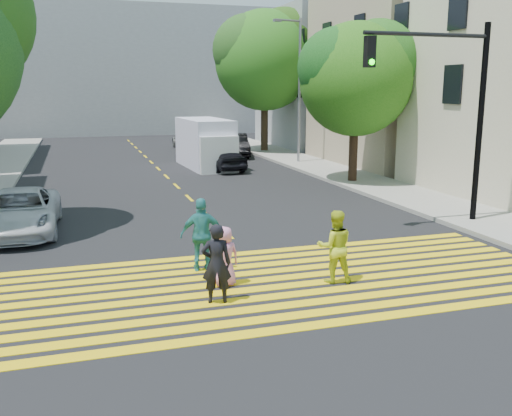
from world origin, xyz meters
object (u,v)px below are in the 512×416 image
pedestrian_child (225,256)px  traffic_signal (451,97)px  white_sedan (20,212)px  pedestrian_extra (202,235)px  tree_right_near (357,73)px  dark_car_parked (235,145)px  pedestrian_woman (335,246)px  white_van (206,145)px  dark_car_near (223,158)px  tree_right_far (266,55)px  pedestrian_man (216,264)px  silver_car (189,140)px

pedestrian_child → traffic_signal: 9.41m
white_sedan → pedestrian_extra: bearing=-48.0°
tree_right_near → dark_car_parked: bearing=101.5°
pedestrian_woman → pedestrian_child: size_ratio=1.23×
tree_right_near → white_sedan: bearing=-159.1°
pedestrian_woman → white_van: size_ratio=0.29×
pedestrian_woman → dark_car_near: (2.06, 18.38, -0.15)m
dark_car_parked → white_van: 5.44m
traffic_signal → white_van: bearing=104.8°
tree_right_far → traffic_signal: size_ratio=1.53×
dark_car_parked → pedestrian_woman: bearing=-90.6°
tree_right_near → dark_car_near: bearing=128.0°
pedestrian_child → dark_car_parked: size_ratio=0.30×
white_van → traffic_signal: size_ratio=0.91×
pedestrian_child → white_van: size_ratio=0.24×
pedestrian_man → pedestrian_extra: 2.18m
white_sedan → tree_right_near: bearing=22.2°
tree_right_near → silver_car: size_ratio=1.56×
pedestrian_extra → dark_car_parked: bearing=-98.3°
tree_right_near → pedestrian_man: tree_right_near is taller
tree_right_near → traffic_signal: size_ratio=1.17×
tree_right_near → tree_right_far: size_ratio=0.77×
tree_right_near → tree_right_far: bearing=88.9°
pedestrian_man → dark_car_parked: bearing=-96.1°
dark_car_parked → pedestrian_extra: bearing=-97.8°
dark_car_near → dark_car_parked: size_ratio=0.91×
pedestrian_woman → dark_car_near: bearing=-83.5°
tree_right_far → white_van: 9.98m
dark_car_parked → white_van: bearing=-112.9°
tree_right_far → pedestrian_child: 27.93m
dark_car_near → traffic_signal: size_ratio=0.64×
dark_car_parked → white_van: white_van is taller
tree_right_far → pedestrian_man: (-9.91, -26.57, -5.70)m
pedestrian_woman → silver_car: (2.37, 29.83, -0.15)m
dark_car_near → white_sedan: bearing=47.3°
traffic_signal → pedestrian_woman: bearing=-145.4°
tree_right_far → pedestrian_woman: (-7.04, -26.12, -5.70)m
dark_car_parked → traffic_signal: size_ratio=0.71×
tree_right_near → pedestrian_extra: size_ratio=4.13×
tree_right_far → silver_car: 8.35m
pedestrian_man → dark_car_parked: pedestrian_man is taller
white_van → dark_car_near: bearing=-68.4°
tree_right_far → pedestrian_extra: size_ratio=5.40×
tree_right_near → dark_car_near: 8.80m
tree_right_far → dark_car_near: tree_right_far is taller
traffic_signal → tree_right_near: bearing=82.2°
silver_car → traffic_signal: size_ratio=0.75×
white_sedan → silver_car: 24.78m
pedestrian_woman → dark_car_near: pedestrian_woman is taller
tree_right_far → white_van: size_ratio=1.67×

